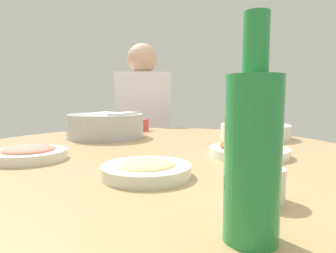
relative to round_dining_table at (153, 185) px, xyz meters
name	(u,v)px	position (x,y,z in m)	size (l,w,h in m)	color
round_dining_table	(153,185)	(0.00, 0.00, 0.00)	(1.35, 1.35, 0.73)	#99999E
rice_bowl	(106,125)	(-0.36, -0.08, 0.16)	(0.31, 0.31, 0.11)	#B2B5BA
soup_bowl	(255,132)	(-0.10, 0.48, 0.14)	(0.28, 0.28, 0.06)	white
dish_noodles	(146,169)	(0.27, -0.12, 0.13)	(0.19, 0.19, 0.04)	silver
dish_shrimp	(29,153)	(-0.01, -0.35, 0.13)	(0.20, 0.20, 0.04)	silver
dish_stirfry	(249,149)	(0.18, 0.23, 0.13)	(0.23, 0.23, 0.05)	white
green_bottle	(253,152)	(0.59, -0.09, 0.22)	(0.07, 0.07, 0.27)	#298E43
tea_cup_near	(142,125)	(-0.52, 0.14, 0.14)	(0.07, 0.07, 0.06)	#D04343
tea_cup_side	(262,184)	(0.49, 0.01, 0.14)	(0.07, 0.07, 0.06)	silver
stool_for_diner_left	(144,198)	(-0.94, 0.28, -0.39)	(0.38, 0.38, 0.47)	brown
diner_left	(143,114)	(-0.94, 0.28, 0.17)	(0.42, 0.40, 0.76)	#2D333D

